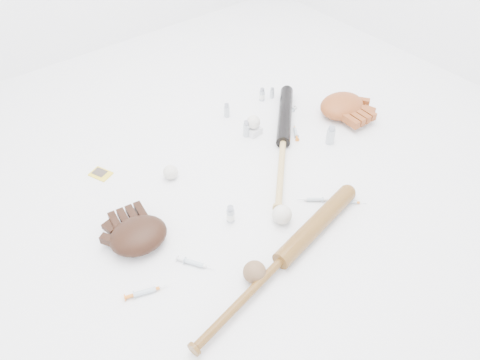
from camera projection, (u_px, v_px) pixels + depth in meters
bat_dark at (283, 142)px, 2.17m from camera, size 0.69×0.69×0.07m
bat_wood at (282, 260)px, 1.67m from camera, size 0.95×0.25×0.07m
glove_dark at (138, 235)px, 1.74m from camera, size 0.29×0.29×0.09m
glove_tan at (342, 106)px, 2.35m from camera, size 0.29×0.29×0.10m
trading_card at (101, 174)px, 2.05m from camera, size 0.10×0.11×0.01m
pedestal at (253, 131)px, 2.25m from camera, size 0.07×0.07×0.04m
baseball_on_pedestal at (253, 122)px, 2.22m from camera, size 0.07×0.07×0.07m
baseball_left at (141, 233)px, 1.76m from camera, size 0.08×0.08×0.08m
baseball_upper at (171, 172)px, 2.01m from camera, size 0.06×0.06×0.06m
baseball_mid at (282, 215)px, 1.83m from camera, size 0.08×0.08×0.08m
baseball_aged at (255, 272)px, 1.63m from camera, size 0.08×0.08×0.08m
syringe_0 at (145, 292)px, 1.61m from camera, size 0.17×0.08×0.02m
syringe_1 at (315, 200)px, 1.93m from camera, size 0.13×0.11×0.02m
syringe_2 at (296, 132)px, 2.26m from camera, size 0.10×0.13×0.02m
syringe_3 at (349, 201)px, 1.92m from camera, size 0.11×0.13×0.02m
syringe_4 at (290, 113)px, 2.38m from camera, size 0.14×0.06×0.02m
syringe_5 at (194, 263)px, 1.69m from camera, size 0.11×0.15×0.02m
vial_0 at (262, 94)px, 2.45m from camera, size 0.03×0.03×0.07m
vial_1 at (272, 93)px, 2.47m from camera, size 0.02×0.02×0.06m
vial_2 at (246, 129)px, 2.22m from camera, size 0.03×0.03×0.08m
vial_3 at (331, 135)px, 2.18m from camera, size 0.04×0.04×0.09m
vial_4 at (231, 214)px, 1.83m from camera, size 0.03×0.03×0.08m
vial_5 at (227, 110)px, 2.34m from camera, size 0.03×0.03×0.07m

